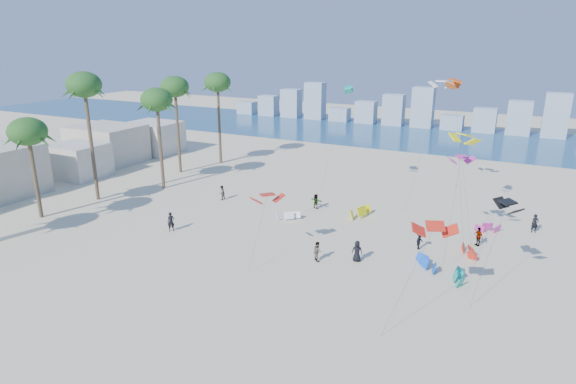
% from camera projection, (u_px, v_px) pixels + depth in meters
% --- Properties ---
extents(ground, '(220.00, 220.00, 0.00)m').
position_uv_depth(ground, '(146.00, 310.00, 33.50)').
color(ground, beige).
rests_on(ground, ground).
extents(ocean, '(220.00, 220.00, 0.00)m').
position_uv_depth(ocean, '(403.00, 135.00, 94.68)').
color(ocean, navy).
rests_on(ocean, ground).
extents(kitesurfer_near, '(0.83, 0.77, 1.91)m').
position_uv_depth(kitesurfer_near, '(171.00, 222.00, 46.98)').
color(kitesurfer_near, black).
rests_on(kitesurfer_near, ground).
extents(kitesurfer_mid, '(1.04, 1.03, 1.69)m').
position_uv_depth(kitesurfer_mid, '(317.00, 251.00, 40.75)').
color(kitesurfer_mid, gray).
rests_on(kitesurfer_mid, ground).
extents(kitesurfers_far, '(33.57, 14.63, 1.85)m').
position_uv_depth(kitesurfers_far, '(363.00, 220.00, 47.62)').
color(kitesurfers_far, black).
rests_on(kitesurfers_far, ground).
extents(grounded_kites, '(21.44, 14.50, 1.05)m').
position_uv_depth(grounded_kites, '(400.00, 235.00, 45.17)').
color(grounded_kites, white).
rests_on(grounded_kites, ground).
extents(flying_kites, '(32.01, 29.93, 15.09)m').
position_uv_depth(flying_kites, '(432.00, 135.00, 41.00)').
color(flying_kites, red).
rests_on(flying_kites, ground).
extents(palm_row, '(8.34, 44.80, 14.65)m').
position_uv_depth(palm_row, '(94.00, 105.00, 52.94)').
color(palm_row, brown).
rests_on(palm_row, ground).
extents(beachfront_buildings, '(11.50, 43.00, 6.00)m').
position_uv_depth(beachfront_buildings, '(62.00, 158.00, 64.89)').
color(beachfront_buildings, beige).
rests_on(beachfront_buildings, ground).
extents(distant_skyline, '(85.00, 3.00, 8.40)m').
position_uv_depth(distant_skyline, '(410.00, 112.00, 102.75)').
color(distant_skyline, '#9EADBF').
rests_on(distant_skyline, ground).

